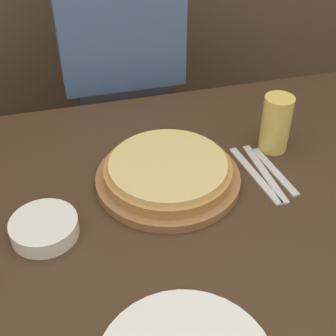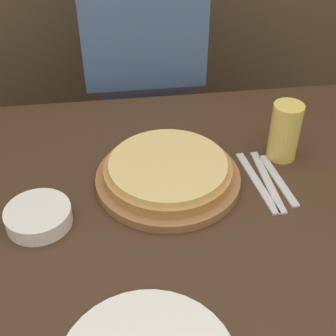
{
  "view_description": "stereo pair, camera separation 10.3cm",
  "coord_description": "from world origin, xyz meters",
  "px_view_note": "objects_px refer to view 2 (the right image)",
  "views": [
    {
      "loc": [
        -0.16,
        -0.68,
        1.44
      ],
      "look_at": [
        0.05,
        0.11,
        0.8
      ],
      "focal_mm": 50.0,
      "sensor_mm": 36.0,
      "label": 1
    },
    {
      "loc": [
        -0.06,
        -0.7,
        1.44
      ],
      "look_at": [
        0.05,
        0.11,
        0.8
      ],
      "focal_mm": 50.0,
      "sensor_mm": 36.0,
      "label": 2
    }
  ],
  "objects_px": {
    "beer_glass": "(285,129)",
    "fork": "(257,182)",
    "spoon": "(278,180)",
    "diner_person": "(145,91)",
    "pizza_on_board": "(168,173)",
    "dinner_knife": "(267,181)",
    "side_bowl": "(38,216)"
  },
  "relations": [
    {
      "from": "fork",
      "to": "spoon",
      "type": "distance_m",
      "value": 0.05
    },
    {
      "from": "beer_glass",
      "to": "diner_person",
      "type": "distance_m",
      "value": 0.6
    },
    {
      "from": "fork",
      "to": "spoon",
      "type": "relative_size",
      "value": 1.17
    },
    {
      "from": "dinner_knife",
      "to": "spoon",
      "type": "relative_size",
      "value": 1.17
    },
    {
      "from": "pizza_on_board",
      "to": "side_bowl",
      "type": "height_order",
      "value": "pizza_on_board"
    },
    {
      "from": "spoon",
      "to": "diner_person",
      "type": "relative_size",
      "value": 0.14
    },
    {
      "from": "fork",
      "to": "diner_person",
      "type": "distance_m",
      "value": 0.64
    },
    {
      "from": "beer_glass",
      "to": "diner_person",
      "type": "relative_size",
      "value": 0.1
    },
    {
      "from": "fork",
      "to": "dinner_knife",
      "type": "relative_size",
      "value": 1.0
    },
    {
      "from": "side_bowl",
      "to": "dinner_knife",
      "type": "xyz_separation_m",
      "value": [
        0.5,
        0.06,
        -0.02
      ]
    },
    {
      "from": "pizza_on_board",
      "to": "fork",
      "type": "distance_m",
      "value": 0.2
    },
    {
      "from": "beer_glass",
      "to": "spoon",
      "type": "bearing_deg",
      "value": -111.43
    },
    {
      "from": "side_bowl",
      "to": "beer_glass",
      "type": "bearing_deg",
      "value": 15.45
    },
    {
      "from": "fork",
      "to": "dinner_knife",
      "type": "bearing_deg",
      "value": 0.0
    },
    {
      "from": "beer_glass",
      "to": "fork",
      "type": "distance_m",
      "value": 0.15
    },
    {
      "from": "dinner_knife",
      "to": "beer_glass",
      "type": "bearing_deg",
      "value": 56.24
    },
    {
      "from": "beer_glass",
      "to": "dinner_knife",
      "type": "bearing_deg",
      "value": -123.76
    },
    {
      "from": "pizza_on_board",
      "to": "spoon",
      "type": "bearing_deg",
      "value": -6.79
    },
    {
      "from": "pizza_on_board",
      "to": "dinner_knife",
      "type": "bearing_deg",
      "value": -7.54
    },
    {
      "from": "spoon",
      "to": "side_bowl",
      "type": "bearing_deg",
      "value": -173.01
    },
    {
      "from": "spoon",
      "to": "dinner_knife",
      "type": "bearing_deg",
      "value": 180.0
    },
    {
      "from": "side_bowl",
      "to": "diner_person",
      "type": "bearing_deg",
      "value": 67.45
    },
    {
      "from": "fork",
      "to": "diner_person",
      "type": "relative_size",
      "value": 0.16
    },
    {
      "from": "dinner_knife",
      "to": "side_bowl",
      "type": "bearing_deg",
      "value": -172.67
    },
    {
      "from": "pizza_on_board",
      "to": "fork",
      "type": "height_order",
      "value": "pizza_on_board"
    },
    {
      "from": "pizza_on_board",
      "to": "side_bowl",
      "type": "xyz_separation_m",
      "value": [
        -0.28,
        -0.09,
        -0.01
      ]
    },
    {
      "from": "beer_glass",
      "to": "spoon",
      "type": "height_order",
      "value": "beer_glass"
    },
    {
      "from": "beer_glass",
      "to": "spoon",
      "type": "distance_m",
      "value": 0.12
    },
    {
      "from": "dinner_knife",
      "to": "diner_person",
      "type": "height_order",
      "value": "diner_person"
    },
    {
      "from": "pizza_on_board",
      "to": "beer_glass",
      "type": "height_order",
      "value": "beer_glass"
    },
    {
      "from": "pizza_on_board",
      "to": "spoon",
      "type": "xyz_separation_m",
      "value": [
        0.25,
        -0.03,
        -0.02
      ]
    },
    {
      "from": "diner_person",
      "to": "beer_glass",
      "type": "bearing_deg",
      "value": -60.68
    }
  ]
}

